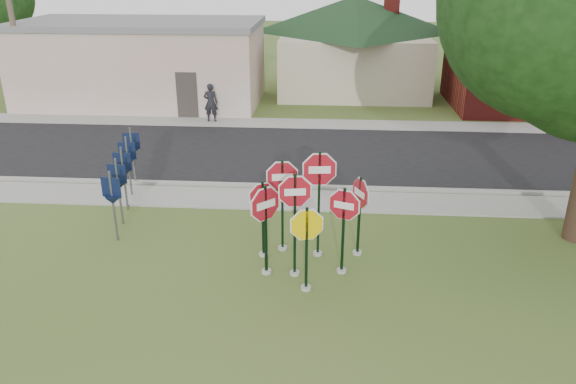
# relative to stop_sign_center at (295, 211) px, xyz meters

# --- Properties ---
(ground) EXTENTS (120.00, 120.00, 0.00)m
(ground) POSITION_rel_stop_sign_center_xyz_m (0.08, -1.04, -1.71)
(ground) COLOR #405821
(ground) RESTS_ON ground
(sidewalk_near) EXTENTS (60.00, 1.60, 0.06)m
(sidewalk_near) POSITION_rel_stop_sign_center_xyz_m (0.08, 4.46, -1.68)
(sidewalk_near) COLOR gray
(sidewalk_near) RESTS_ON ground
(road) EXTENTS (60.00, 7.00, 0.04)m
(road) POSITION_rel_stop_sign_center_xyz_m (0.08, 8.96, -1.69)
(road) COLOR black
(road) RESTS_ON ground
(sidewalk_far) EXTENTS (60.00, 1.60, 0.06)m
(sidewalk_far) POSITION_rel_stop_sign_center_xyz_m (0.08, 13.26, -1.68)
(sidewalk_far) COLOR gray
(sidewalk_far) RESTS_ON ground
(curb) EXTENTS (60.00, 0.20, 0.14)m
(curb) POSITION_rel_stop_sign_center_xyz_m (0.08, 5.46, -1.64)
(curb) COLOR gray
(curb) RESTS_ON ground
(stop_sign_center) EXTENTS (1.06, 0.24, 2.72)m
(stop_sign_center) POSITION_rel_stop_sign_center_xyz_m (0.00, 0.00, 0.00)
(stop_sign_center) COLOR #9F9C95
(stop_sign_center) RESTS_ON ground
(stop_sign_yellow) EXTENTS (1.03, 0.25, 2.18)m
(stop_sign_yellow) POSITION_rel_stop_sign_center_xyz_m (0.30, -0.64, -0.40)
(stop_sign_yellow) COLOR #9F9C95
(stop_sign_yellow) RESTS_ON ground
(stop_sign_left) EXTENTS (0.84, 0.83, 2.42)m
(stop_sign_left) POSITION_rel_stop_sign_center_xyz_m (-0.69, 0.02, -0.21)
(stop_sign_left) COLOR #9F9C95
(stop_sign_left) RESTS_ON ground
(stop_sign_right) EXTENTS (1.00, 0.38, 2.32)m
(stop_sign_right) POSITION_rel_stop_sign_center_xyz_m (1.14, 0.20, -0.29)
(stop_sign_right) COLOR #9F9C95
(stop_sign_right) RESTS_ON ground
(stop_sign_back_right) EXTENTS (1.16, 0.24, 2.94)m
(stop_sign_back_right) POSITION_rel_stop_sign_center_xyz_m (0.54, 1.02, 0.18)
(stop_sign_back_right) COLOR #9F9C95
(stop_sign_back_right) RESTS_ON ground
(stop_sign_back_left) EXTENTS (1.12, 0.24, 2.62)m
(stop_sign_back_left) POSITION_rel_stop_sign_center_xyz_m (-0.39, 1.25, -0.06)
(stop_sign_back_left) COLOR #9F9C95
(stop_sign_back_left) RESTS_ON ground
(stop_sign_far_right) EXTENTS (0.48, 0.96, 2.25)m
(stop_sign_far_right) POSITION_rel_stop_sign_center_xyz_m (1.56, 1.14, -0.35)
(stop_sign_far_right) COLOR #9F9C95
(stop_sign_far_right) RESTS_ON ground
(stop_sign_far_left) EXTENTS (0.89, 0.48, 2.16)m
(stop_sign_far_left) POSITION_rel_stop_sign_center_xyz_m (-0.85, 0.89, -0.42)
(stop_sign_far_left) COLOR #9F9C95
(stop_sign_far_left) RESTS_ON ground
(route_sign_row) EXTENTS (1.43, 4.63, 2.00)m
(route_sign_row) POSITION_rel_stop_sign_center_xyz_m (-5.32, 3.46, -0.48)
(route_sign_row) COLOR #59595E
(route_sign_row) RESTS_ON ground
(building_stucco) EXTENTS (12.20, 6.20, 4.20)m
(building_stucco) POSITION_rel_stop_sign_center_xyz_m (-8.92, 16.96, 0.44)
(building_stucco) COLOR beige
(building_stucco) RESTS_ON ground
(building_house) EXTENTS (11.60, 11.60, 6.20)m
(building_house) POSITION_rel_stop_sign_center_xyz_m (2.08, 20.96, 1.94)
(building_house) COLOR #C1B39A
(building_house) RESTS_ON ground
(building_brick) EXTENTS (10.20, 6.20, 4.75)m
(building_brick) POSITION_rel_stop_sign_center_xyz_m (12.08, 17.46, 0.70)
(building_brick) COLOR maroon
(building_brick) RESTS_ON ground
(utility_pole_near) EXTENTS (2.20, 0.26, 9.50)m
(utility_pole_near) POSITION_rel_stop_sign_center_xyz_m (-13.92, 14.16, 3.26)
(utility_pole_near) COLOR brown
(utility_pole_near) RESTS_ON ground
(pedestrian) EXTENTS (0.66, 0.44, 1.77)m
(pedestrian) POSITION_rel_stop_sign_center_xyz_m (-4.68, 13.34, -0.76)
(pedestrian) COLOR black
(pedestrian) RESTS_ON sidewalk_far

